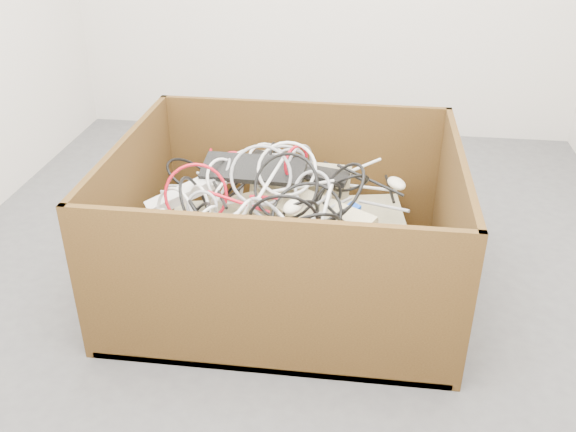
# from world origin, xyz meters

# --- Properties ---
(ground) EXTENTS (3.00, 3.00, 0.00)m
(ground) POSITION_xyz_m (0.00, 0.00, 0.00)
(ground) COLOR #48484A
(ground) RESTS_ON ground
(cardboard_box) EXTENTS (1.25, 1.04, 0.60)m
(cardboard_box) POSITION_xyz_m (-0.02, -0.20, 0.15)
(cardboard_box) COLOR #38240E
(cardboard_box) RESTS_ON ground
(keyboard_pile) EXTENTS (0.97, 0.87, 0.37)m
(keyboard_pile) POSITION_xyz_m (0.01, -0.17, 0.28)
(keyboard_pile) COLOR beige
(keyboard_pile) RESTS_ON cardboard_box
(mice_scatter) EXTENTS (1.08, 0.88, 0.20)m
(mice_scatter) POSITION_xyz_m (0.02, -0.24, 0.35)
(mice_scatter) COLOR beige
(mice_scatter) RESTS_ON keyboard_pile
(power_strip_left) EXTENTS (0.30, 0.23, 0.13)m
(power_strip_left) POSITION_xyz_m (-0.40, -0.18, 0.37)
(power_strip_left) COLOR silver
(power_strip_left) RESTS_ON keyboard_pile
(power_strip_right) EXTENTS (0.24, 0.24, 0.09)m
(power_strip_right) POSITION_xyz_m (-0.36, -0.46, 0.35)
(power_strip_right) COLOR silver
(power_strip_right) RESTS_ON keyboard_pile
(vga_plug) EXTENTS (0.06, 0.06, 0.03)m
(vga_plug) POSITION_xyz_m (0.24, -0.19, 0.36)
(vga_plug) COLOR blue
(vga_plug) RESTS_ON keyboard_pile
(cable_tangle) EXTENTS (1.03, 0.85, 0.44)m
(cable_tangle) POSITION_xyz_m (-0.11, -0.25, 0.40)
(cable_tangle) COLOR silver
(cable_tangle) RESTS_ON keyboard_pile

